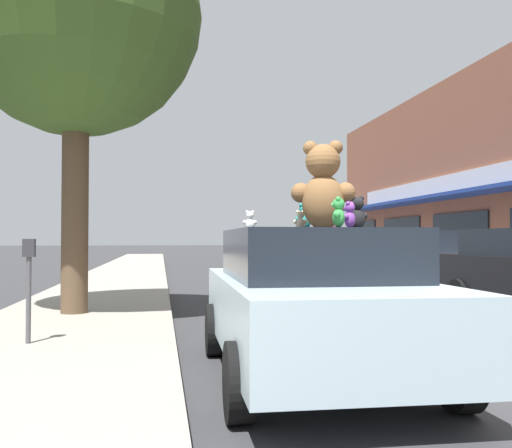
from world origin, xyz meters
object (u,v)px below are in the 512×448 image
teddy_bear_teal (304,217)px  teddy_bear_green (338,213)px  teddy_bear_purple (350,215)px  parking_meter (29,277)px  teddy_bear_cream (300,220)px  plush_art_car (313,300)px  street_tree (77,13)px  teddy_bear_black (357,213)px  teddy_bear_white (250,221)px  teddy_bear_pink (335,219)px  parked_car_far_right (422,261)px  teddy_bear_giant (323,187)px

teddy_bear_teal → teddy_bear_green: bearing=65.8°
teddy_bear_purple → parking_meter: size_ratio=0.19×
teddy_bear_cream → plush_art_car: bearing=93.8°
teddy_bear_teal → street_tree: street_tree is taller
teddy_bear_black → teddy_bear_purple: (-0.46, -1.11, -0.07)m
teddy_bear_black → teddy_bear_purple: size_ratio=1.61×
teddy_bear_black → teddy_bear_teal: bearing=-42.2°
teddy_bear_purple → teddy_bear_white: bearing=-115.5°
teddy_bear_cream → teddy_bear_purple: bearing=95.7°
plush_art_car → teddy_bear_green: (-0.05, -1.02, 0.84)m
plush_art_car → teddy_bear_white: teddy_bear_white is taller
teddy_bear_black → teddy_bear_pink: size_ratio=1.28×
teddy_bear_white → plush_art_car: bearing=115.5°
teddy_bear_cream → parking_meter: (-3.08, 1.29, -0.66)m
teddy_bear_cream → street_tree: size_ratio=0.03×
teddy_bear_cream → teddy_bear_white: (-0.45, 0.65, 0.01)m
teddy_bear_cream → parking_meter: teddy_bear_cream is taller
plush_art_car → teddy_bear_purple: (0.12, -0.81, 0.83)m
teddy_bear_black → parked_car_far_right: teddy_bear_black is taller
plush_art_car → teddy_bear_giant: 1.17m
teddy_bear_cream → teddy_bear_green: 1.39m
teddy_bear_purple → teddy_bear_teal: bearing=-131.6°
teddy_bear_giant → teddy_bear_black: bearing=-137.3°
teddy_bear_teal → teddy_bear_white: 0.70m
teddy_bear_cream → teddy_bear_white: bearing=-57.1°
teddy_bear_black → teddy_bear_teal: 0.60m
teddy_bear_giant → teddy_bear_white: teddy_bear_giant is taller
teddy_bear_purple → teddy_bear_white: 1.93m
parked_car_far_right → parking_meter: parked_car_far_right is taller
teddy_bear_giant → teddy_bear_purple: bearing=104.9°
parked_car_far_right → teddy_bear_white: bearing=-127.9°
teddy_bear_purple → parking_meter: bearing=-81.3°
teddy_bear_black → teddy_bear_purple: teddy_bear_black is taller
teddy_bear_cream → teddy_bear_purple: (0.16, -1.18, 0.01)m
teddy_bear_pink → parked_car_far_right: bearing=-94.5°
teddy_bear_black → teddy_bear_pink: bearing=-101.5°
teddy_bear_cream → street_tree: bearing=-56.6°
teddy_bear_purple → teddy_bear_teal: teddy_bear_teal is taller
teddy_bear_teal → plush_art_car: bearing=63.6°
teddy_bear_pink → parking_meter: teddy_bear_pink is taller
teddy_bear_purple → teddy_bear_green: (-0.17, -0.21, 0.01)m
plush_art_car → teddy_bear_purple: bearing=-80.3°
teddy_bear_black → teddy_bear_teal: size_ratio=1.23×
parking_meter → plush_art_car: bearing=-28.0°
teddy_bear_green → street_tree: (-2.95, 5.57, 3.73)m
plush_art_car → teddy_bear_cream: teddy_bear_cream is taller
teddy_bear_black → teddy_bear_white: (-1.07, 0.72, -0.07)m
teddy_bear_giant → plush_art_car: bearing=42.6°
teddy_bear_cream → teddy_bear_teal: 0.25m
plush_art_car → street_tree: street_tree is taller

